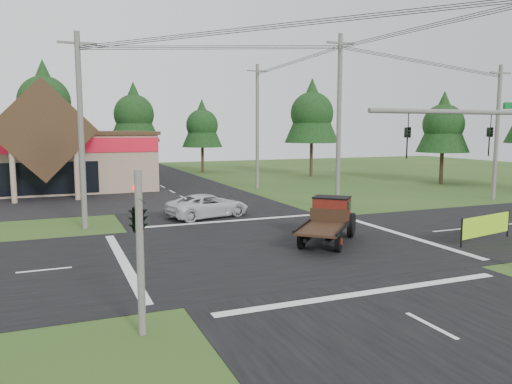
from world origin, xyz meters
TOP-DOWN VIEW (x-y plane):
  - ground at (0.00, 0.00)m, footprint 120.00×120.00m
  - road_ns at (0.00, 0.00)m, footprint 12.00×120.00m
  - road_ew at (0.00, 0.00)m, footprint 120.00×12.00m
  - traffic_signal_corner at (-7.50, -7.32)m, footprint 0.53×2.48m
  - utility_pole_nw at (-8.00, 8.00)m, footprint 2.00×0.30m
  - utility_pole_ne at (8.00, 8.00)m, footprint 2.00×0.30m
  - utility_pole_far at (22.00, 8.00)m, footprint 2.00×0.30m
  - utility_pole_n at (8.00, 22.00)m, footprint 2.00×0.30m
  - tree_row_c at (-10.00, 41.00)m, footprint 7.28×7.28m
  - tree_row_d at (0.00, 42.00)m, footprint 6.16×6.16m
  - tree_row_e at (8.00, 40.00)m, footprint 5.04×5.04m
  - tree_side_ne at (18.00, 30.00)m, footprint 6.16×6.16m
  - tree_side_e_near at (26.00, 18.00)m, footprint 5.04×5.04m
  - antique_flatbed_truck at (2.46, -0.12)m, footprint 4.94×5.16m
  - roadside_banner at (9.66, -2.82)m, footprint 3.95×0.95m
  - white_pickup at (-0.74, 8.84)m, footprint 5.64×3.61m

SIDE VIEW (x-z plane):
  - ground at x=0.00m, z-range 0.00..0.00m
  - road_ns at x=0.00m, z-range 0.00..0.02m
  - road_ew at x=0.00m, z-range 0.00..0.02m
  - roadside_banner at x=9.66m, z-range 0.00..1.37m
  - white_pickup at x=-0.74m, z-range 0.00..1.45m
  - antique_flatbed_truck at x=2.46m, z-range 0.00..2.16m
  - traffic_signal_corner at x=-7.50m, z-range 1.32..5.72m
  - utility_pole_far at x=22.00m, z-range 0.14..10.34m
  - utility_pole_nw at x=-8.00m, z-range 0.14..10.64m
  - utility_pole_n at x=8.00m, z-range 0.14..11.34m
  - utility_pole_ne at x=8.00m, z-range 0.14..11.64m
  - tree_row_e at x=8.00m, z-range 1.49..10.58m
  - tree_side_e_near at x=26.00m, z-range 1.49..10.58m
  - tree_row_d at x=0.00m, z-range 1.82..12.93m
  - tree_side_ne at x=18.00m, z-range 1.82..12.93m
  - tree_row_c at x=-10.00m, z-range 2.16..15.29m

